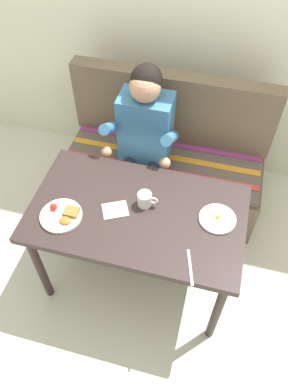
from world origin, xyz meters
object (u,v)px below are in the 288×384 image
at_px(table, 137,220).
at_px(plate_breakfast, 62,215).
at_px(couch, 165,165).
at_px(coffee_mug, 145,199).
at_px(knife, 190,267).
at_px(plate_eggs, 217,219).
at_px(napkin, 115,210).
at_px(person, 143,136).

xyz_separation_m(table, plate_breakfast, (-0.39, -0.14, 0.09)).
height_order(couch, coffee_mug, couch).
bearing_deg(table, knife, -37.85).
distance_m(plate_eggs, napkin, 0.56).
relative_size(person, napkin, 8.74).
relative_size(table, couch, 0.83).
bearing_deg(napkin, plate_breakfast, -156.88).
relative_size(table, plate_breakfast, 5.19).
bearing_deg(coffee_mug, person, 106.03).
xyz_separation_m(person, napkin, (0.00, -0.62, -0.01)).
height_order(table, plate_eggs, plate_eggs).
height_order(table, person, person).
xyz_separation_m(person, knife, (0.47, -0.86, -0.01)).
relative_size(couch, coffee_mug, 12.20).
xyz_separation_m(plate_breakfast, knife, (0.73, -0.13, -0.01)).
relative_size(person, plate_breakfast, 5.24).
bearing_deg(plate_breakfast, person, 70.09).
distance_m(couch, napkin, 0.90).
height_order(table, couch, couch).
relative_size(couch, napkin, 10.38).
height_order(couch, napkin, couch).
relative_size(table, napkin, 8.65).
relative_size(plate_breakfast, coffee_mug, 1.96).
bearing_deg(plate_eggs, table, -172.96).
distance_m(person, plate_eggs, 0.77).
bearing_deg(plate_eggs, coffee_mug, 179.57).
height_order(couch, plate_breakfast, couch).
distance_m(napkin, knife, 0.53).
distance_m(couch, coffee_mug, 0.84).
xyz_separation_m(table, knife, (0.35, -0.27, 0.08)).
distance_m(person, napkin, 0.62).
distance_m(plate_breakfast, napkin, 0.29).
bearing_deg(knife, couch, 92.35).
relative_size(coffee_mug, napkin, 0.85).
height_order(plate_breakfast, coffee_mug, coffee_mug).
bearing_deg(knife, plate_breakfast, 153.82).
xyz_separation_m(plate_eggs, napkin, (-0.56, -0.08, -0.01)).
distance_m(person, plate_breakfast, 0.78).
distance_m(coffee_mug, napkin, 0.18).
bearing_deg(plate_breakfast, plate_eggs, 13.30).
height_order(table, plate_breakfast, plate_breakfast).
height_order(plate_breakfast, knife, plate_breakfast).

